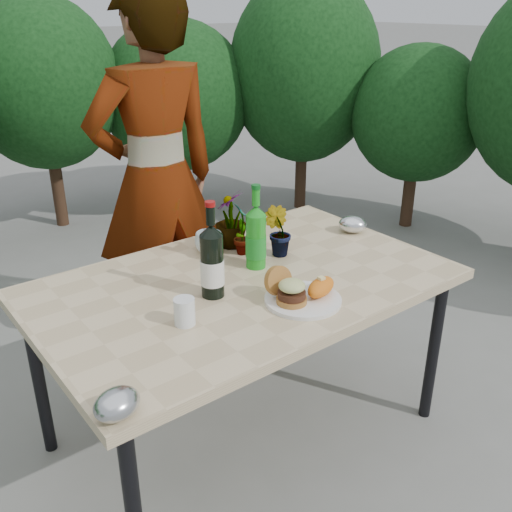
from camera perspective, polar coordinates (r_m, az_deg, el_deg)
ground at (r=2.65m, az=-1.11°, el=-17.02°), size 80.00×80.00×0.00m
patio_table at (r=2.26m, az=-1.25°, el=-3.68°), size 1.60×1.00×0.75m
shrub_hedge at (r=3.48m, az=-11.54°, el=13.29°), size 6.99×5.04×2.00m
dinner_plate at (r=2.08m, az=4.71°, el=-4.38°), size 0.28×0.28×0.01m
burger_stack at (r=2.03m, az=3.25°, el=-3.33°), size 0.11×0.16×0.11m
sweet_potato at (r=2.09m, az=6.50°, el=-3.10°), size 0.17×0.12×0.06m
grilled_veg at (r=2.14m, az=3.41°, el=-2.84°), size 0.08×0.05×0.03m
wine_bottle at (r=2.06m, az=-4.42°, el=-0.63°), size 0.09×0.09×0.37m
sparkling_water at (r=2.29m, az=-0.01°, el=1.84°), size 0.08×0.08×0.35m
plastic_cup at (r=1.93m, az=-7.17°, el=-5.53°), size 0.07×0.07×0.09m
seedling_left at (r=2.41m, az=-1.34°, el=2.80°), size 0.12×0.15×0.24m
seedling_mid at (r=2.41m, az=2.19°, el=2.45°), size 0.13×0.14×0.21m
seedling_right at (r=2.49m, az=-2.53°, el=3.70°), size 0.20×0.20×0.25m
blue_bowl at (r=2.45m, az=-4.73°, el=1.31°), size 0.16×0.16×0.09m
foil_packet_left at (r=1.57m, az=-13.75°, el=-14.16°), size 0.16×0.14×0.08m
foil_packet_right at (r=2.71m, az=9.64°, el=3.14°), size 0.17×0.17×0.08m
person at (r=2.88m, az=-9.90°, el=7.38°), size 0.71×0.49×1.87m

